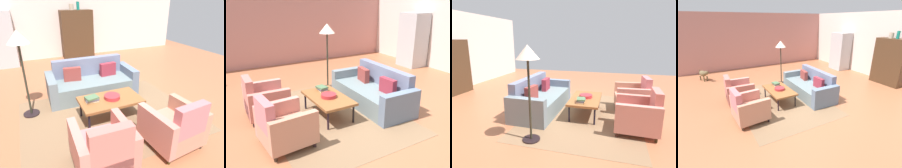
% 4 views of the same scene
% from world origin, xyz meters
% --- Properties ---
extents(ground_plane, '(11.67, 11.67, 0.00)m').
position_xyz_m(ground_plane, '(0.00, 0.00, 0.00)').
color(ground_plane, '#A86441').
extents(area_rug, '(3.40, 2.60, 0.01)m').
position_xyz_m(area_rug, '(-0.31, -0.71, 0.00)').
color(area_rug, '#856547').
rests_on(area_rug, ground).
extents(couch, '(2.12, 0.94, 0.86)m').
position_xyz_m(couch, '(-0.31, 0.43, 0.29)').
color(couch, slate).
rests_on(couch, ground).
extents(coffee_table, '(1.20, 0.70, 0.42)m').
position_xyz_m(coffee_table, '(-0.31, -0.76, 0.39)').
color(coffee_table, black).
rests_on(coffee_table, ground).
extents(armchair_left, '(0.83, 0.83, 0.88)m').
position_xyz_m(armchair_left, '(-0.91, -1.93, 0.34)').
color(armchair_left, '#361F19').
rests_on(armchair_left, ground).
extents(armchair_right, '(0.86, 0.86, 0.88)m').
position_xyz_m(armchair_right, '(0.30, -1.93, 0.34)').
color(armchair_right, '#312413').
rests_on(armchair_right, ground).
extents(fruit_bowl, '(0.31, 0.31, 0.07)m').
position_xyz_m(fruit_bowl, '(-0.27, -0.76, 0.46)').
color(fruit_bowl, '#B62C33').
rests_on(fruit_bowl, coffee_table).
extents(book_stack, '(0.27, 0.22, 0.10)m').
position_xyz_m(book_stack, '(-0.67, -0.71, 0.47)').
color(book_stack, beige).
rests_on(book_stack, coffee_table).
extents(floor_lamp, '(0.40, 0.40, 1.72)m').
position_xyz_m(floor_lamp, '(-1.77, 0.01, 1.44)').
color(floor_lamp, black).
rests_on(floor_lamp, ground).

